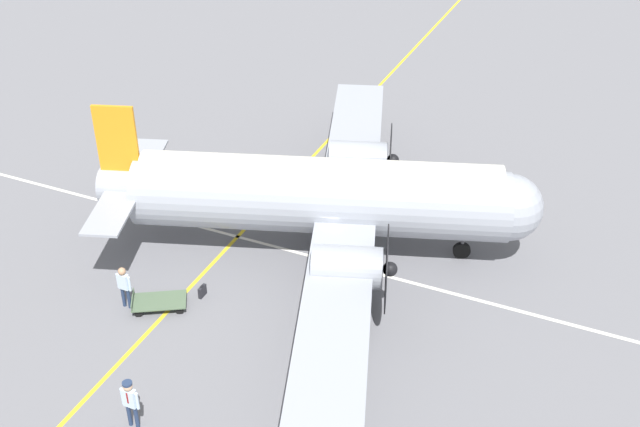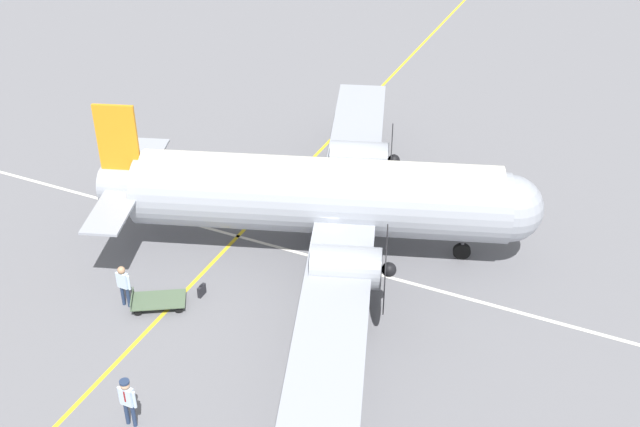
% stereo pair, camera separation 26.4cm
% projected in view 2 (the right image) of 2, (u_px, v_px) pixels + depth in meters
% --- Properties ---
extents(ground_plane, '(300.00, 300.00, 0.00)m').
position_uv_depth(ground_plane, '(320.00, 250.00, 32.26)').
color(ground_plane, slate).
extents(apron_line_eastwest, '(120.00, 0.16, 0.01)m').
position_uv_depth(apron_line_eastwest, '(244.00, 230.00, 33.48)').
color(apron_line_eastwest, gold).
rests_on(apron_line_eastwest, ground_plane).
extents(apron_line_northsouth, '(0.16, 120.00, 0.01)m').
position_uv_depth(apron_line_northsouth, '(315.00, 257.00, 31.86)').
color(apron_line_northsouth, silver).
rests_on(apron_line_northsouth, ground_plane).
extents(airliner_main, '(22.35, 17.11, 6.05)m').
position_uv_depth(airliner_main, '(332.00, 196.00, 30.80)').
color(airliner_main, '#9399A3').
rests_on(airliner_main, ground_plane).
extents(crew_foreground, '(0.31, 0.62, 1.83)m').
position_uv_depth(crew_foreground, '(127.00, 398.00, 23.93)').
color(crew_foreground, navy).
rests_on(crew_foreground, ground_plane).
extents(passenger_boarding, '(0.28, 0.60, 1.75)m').
position_uv_depth(passenger_boarding, '(123.00, 282.00, 28.76)').
color(passenger_boarding, navy).
rests_on(passenger_boarding, ground_plane).
extents(suitcase_near_door, '(0.43, 0.12, 0.47)m').
position_uv_depth(suitcase_near_door, '(202.00, 290.00, 29.72)').
color(suitcase_near_door, '#232328').
rests_on(suitcase_near_door, ground_plane).
extents(baggage_cart, '(1.92, 2.22, 0.56)m').
position_uv_depth(baggage_cart, '(158.00, 301.00, 29.14)').
color(baggage_cart, '#4C6047').
rests_on(baggage_cart, ground_plane).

